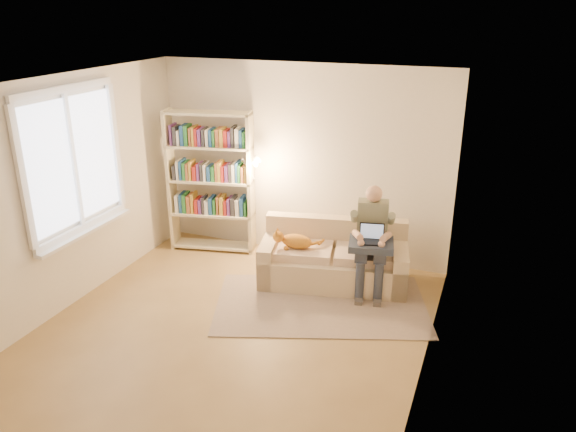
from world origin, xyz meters
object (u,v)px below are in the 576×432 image
at_px(laptop, 368,237).
at_px(sofa, 334,261).
at_px(bookshelf, 211,175).
at_px(cat, 298,241).
at_px(person, 372,234).

bearing_deg(laptop, sofa, 147.97).
relative_size(sofa, bookshelf, 0.97).
distance_m(cat, laptop, 0.86).
bearing_deg(person, sofa, 162.50).
bearing_deg(cat, laptop, -9.40).
bearing_deg(person, cat, 178.20).
distance_m(person, cat, 0.90).
bearing_deg(bookshelf, sofa, -22.73).
bearing_deg(person, laptop, -112.50).
xyz_separation_m(sofa, cat, (-0.40, -0.20, 0.30)).
distance_m(person, bookshelf, 2.41).
relative_size(sofa, laptop, 5.79).
bearing_deg(sofa, laptop, -32.03).
xyz_separation_m(laptop, bookshelf, (-2.33, 0.52, 0.35)).
height_order(cat, bookshelf, bookshelf).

